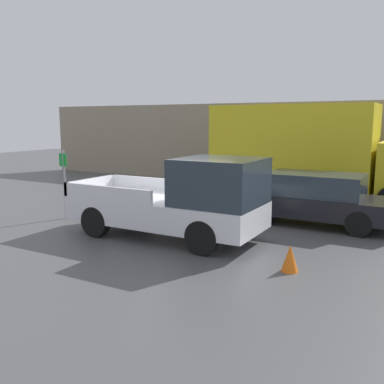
{
  "coord_description": "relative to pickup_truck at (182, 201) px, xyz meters",
  "views": [
    {
      "loc": [
        6.1,
        -10.16,
        3.03
      ],
      "look_at": [
        0.36,
        0.07,
        1.07
      ],
      "focal_mm": 40.0,
      "sensor_mm": 36.0,
      "label": 1
    }
  ],
  "objects": [
    {
      "name": "car",
      "position": [
        2.49,
        3.32,
        -0.22
      ],
      "size": [
        4.89,
        1.89,
        1.52
      ],
      "color": "black",
      "rests_on": "ground"
    },
    {
      "name": "parking_sign",
      "position": [
        -4.37,
        0.25,
        0.22
      ],
      "size": [
        0.3,
        0.07,
        2.14
      ],
      "color": "gray",
      "rests_on": "ground"
    },
    {
      "name": "building_wall",
      "position": [
        -0.62,
        10.04,
        0.94
      ],
      "size": [
        28.0,
        0.15,
        3.87
      ],
      "color": "gray",
      "rests_on": "ground"
    },
    {
      "name": "ground_plane",
      "position": [
        -0.62,
        0.93,
        -1.0
      ],
      "size": [
        60.0,
        60.0,
        0.0
      ],
      "primitive_type": "plane",
      "color": "#4C4C4F"
    },
    {
      "name": "delivery_truck",
      "position": [
        1.31,
        7.18,
        0.92
      ],
      "size": [
        7.89,
        2.57,
        3.63
      ],
      "color": "gold",
      "rests_on": "ground"
    },
    {
      "name": "traffic_cone",
      "position": [
        3.15,
        -1.0,
        -0.72
      ],
      "size": [
        0.34,
        0.34,
        0.56
      ],
      "color": "orange",
      "rests_on": "ground"
    },
    {
      "name": "pickup_truck",
      "position": [
        0.0,
        0.0,
        0.0
      ],
      "size": [
        5.14,
        2.06,
        2.14
      ],
      "color": "silver",
      "rests_on": "ground"
    }
  ]
}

